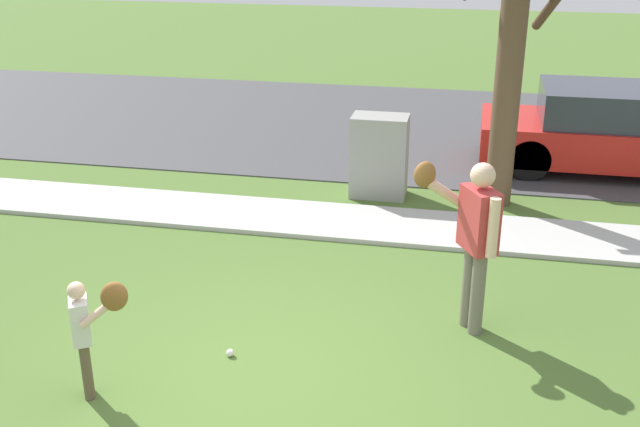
# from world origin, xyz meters

# --- Properties ---
(ground_plane) EXTENTS (48.00, 48.00, 0.00)m
(ground_plane) POSITION_xyz_m (0.00, 3.50, 0.00)
(ground_plane) COLOR #4C6B2D
(sidewalk_strip) EXTENTS (36.00, 1.20, 0.06)m
(sidewalk_strip) POSITION_xyz_m (0.00, 3.60, 0.03)
(sidewalk_strip) COLOR #B2B2AD
(sidewalk_strip) RESTS_ON ground
(road_surface) EXTENTS (36.00, 6.80, 0.02)m
(road_surface) POSITION_xyz_m (0.00, 8.60, 0.01)
(road_surface) COLOR #424244
(road_surface) RESTS_ON ground
(person_adult) EXTENTS (0.87, 0.55, 1.75)m
(person_adult) POSITION_xyz_m (1.83, 1.17, 1.07)
(person_adult) COLOR #6B6656
(person_adult) RESTS_ON ground
(person_child) EXTENTS (0.59, 0.35, 1.13)m
(person_child) POSITION_xyz_m (-1.26, -0.64, 0.72)
(person_child) COLOR brown
(person_child) RESTS_ON ground
(baseball) EXTENTS (0.07, 0.07, 0.07)m
(baseball) POSITION_xyz_m (-0.33, 0.20, 0.04)
(baseball) COLOR white
(baseball) RESTS_ON ground
(utility_cabinet) EXTENTS (0.80, 0.52, 1.20)m
(utility_cabinet) POSITION_xyz_m (0.45, 4.79, 0.60)
(utility_cabinet) COLOR gray
(utility_cabinet) RESTS_ON ground
(street_tree_near) EXTENTS (1.84, 1.88, 4.39)m
(street_tree_near) POSITION_xyz_m (2.17, 4.81, 2.36)
(street_tree_near) COLOR brown
(street_tree_near) RESTS_ON ground
(parked_hatchback_red) EXTENTS (4.00, 1.75, 1.33)m
(parked_hatchback_red) POSITION_xyz_m (3.88, 6.69, 0.66)
(parked_hatchback_red) COLOR red
(parked_hatchback_red) RESTS_ON road_surface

